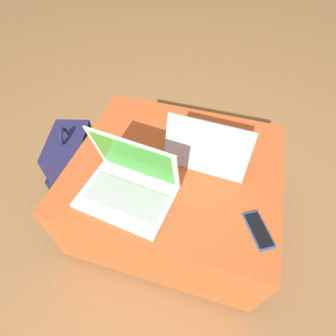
% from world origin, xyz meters
% --- Properties ---
extents(ground_plane, '(14.00, 14.00, 0.00)m').
position_xyz_m(ground_plane, '(0.00, 0.00, 0.00)').
color(ground_plane, '#9E7042').
extents(ottoman, '(0.92, 0.80, 0.46)m').
position_xyz_m(ottoman, '(0.00, 0.00, 0.23)').
color(ottoman, maroon).
rests_on(ottoman, ground_plane).
extents(laptop_near, '(0.39, 0.30, 0.26)m').
position_xyz_m(laptop_near, '(-0.14, -0.19, 0.51)').
color(laptop_near, silver).
rests_on(laptop_near, ottoman).
extents(laptop_far, '(0.36, 0.25, 0.24)m').
position_xyz_m(laptop_far, '(0.12, 0.07, 0.51)').
color(laptop_far, '#B7B7BC').
rests_on(laptop_far, ottoman).
extents(cell_phone, '(0.13, 0.16, 0.01)m').
position_xyz_m(cell_phone, '(0.38, -0.22, 0.47)').
color(cell_phone, '#1E4C9E').
rests_on(cell_phone, ottoman).
extents(backpack, '(0.29, 0.33, 0.50)m').
position_xyz_m(backpack, '(-0.58, 0.01, 0.21)').
color(backpack, '#23234C').
rests_on(backpack, ground_plane).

